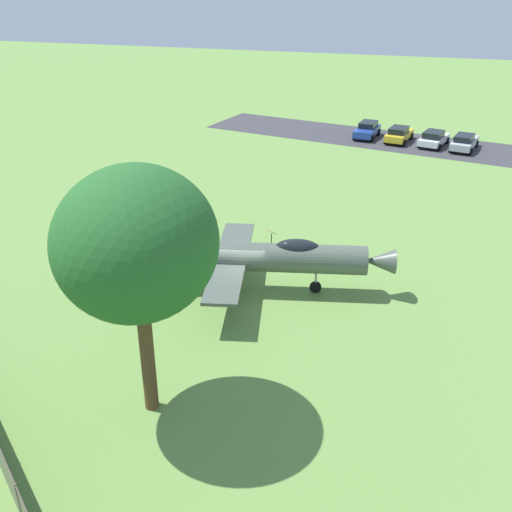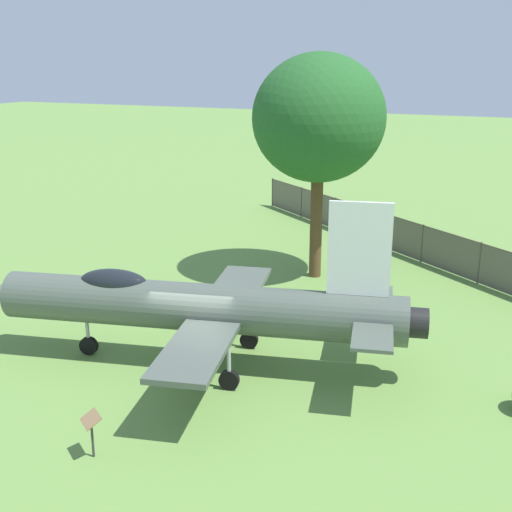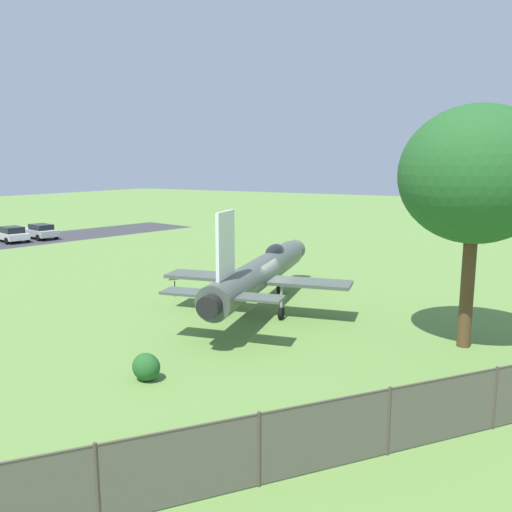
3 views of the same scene
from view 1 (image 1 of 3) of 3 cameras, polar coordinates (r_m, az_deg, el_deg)
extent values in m
plane|color=#668E42|center=(30.83, -1.25, -3.26)|extent=(200.00, 200.00, 0.00)
cube|color=#38383D|center=(60.09, 14.98, 10.52)|extent=(15.77, 43.39, 0.00)
cylinder|color=#4C564C|center=(29.95, -1.28, -0.06)|extent=(4.30, 12.56, 1.49)
cone|color=#4C564C|center=(30.11, 11.85, -0.50)|extent=(1.60, 1.85, 1.27)
cylinder|color=black|center=(31.23, -13.28, 0.34)|extent=(1.01, 0.79, 0.89)
ellipsoid|color=black|center=(29.55, 4.04, 0.87)|extent=(1.38, 2.35, 0.84)
cube|color=white|center=(29.92, -10.47, 3.90)|extent=(0.54, 1.78, 2.75)
cube|color=#4C564C|center=(32.50, -1.92, 1.74)|extent=(4.14, 2.49, 0.16)
cube|color=#4C564C|center=(27.74, -3.11, -2.77)|extent=(4.14, 2.49, 0.16)
cube|color=#4C564C|center=(32.26, -10.36, 1.77)|extent=(2.00, 1.48, 0.10)
cube|color=#4C564C|center=(29.40, -11.88, -0.85)|extent=(2.00, 1.48, 0.10)
cylinder|color=#A5A8AD|center=(30.24, 5.85, -1.80)|extent=(0.12, 0.12, 1.47)
cylinder|color=black|center=(30.58, 5.79, -3.02)|extent=(0.31, 0.63, 0.60)
cylinder|color=#A5A8AD|center=(31.76, -3.27, -0.28)|extent=(0.12, 0.12, 1.47)
cylinder|color=black|center=(32.09, -3.23, -1.46)|extent=(0.31, 0.63, 0.60)
cylinder|color=#A5A8AD|center=(29.22, -3.99, -2.77)|extent=(0.12, 0.12, 1.47)
cylinder|color=black|center=(29.58, -3.95, -4.01)|extent=(0.31, 0.63, 0.60)
cylinder|color=brown|center=(21.97, -10.56, -8.88)|extent=(0.53, 0.53, 5.27)
ellipsoid|color=#235B26|center=(19.90, -11.53, 1.22)|extent=(5.82, 5.51, 5.31)
cylinder|color=#4C4238|center=(19.87, -21.88, -21.66)|extent=(0.08, 0.08, 1.83)
ellipsoid|color=#235B26|center=(33.76, -17.33, -0.89)|extent=(1.02, 0.84, 0.95)
cylinder|color=#333333|center=(35.31, 1.51, 1.51)|extent=(0.06, 0.06, 0.90)
cube|color=olive|center=(35.08, 1.52, 2.36)|extent=(0.67, 0.72, 0.25)
cube|color=#B2B5BA|center=(59.08, 19.56, 10.30)|extent=(4.83, 2.68, 0.62)
cube|color=black|center=(58.59, 19.57, 10.76)|extent=(2.62, 1.96, 0.53)
cylinder|color=black|center=(60.74, 18.95, 10.48)|extent=(0.67, 0.34, 0.64)
cylinder|color=black|center=(60.47, 20.64, 10.16)|extent=(0.67, 0.34, 0.64)
cylinder|color=black|center=(57.87, 18.34, 9.85)|extent=(0.67, 0.34, 0.64)
cylinder|color=black|center=(57.59, 20.11, 9.51)|extent=(0.67, 0.34, 0.64)
cube|color=silver|center=(59.55, 16.87, 10.76)|extent=(4.62, 2.86, 0.57)
cube|color=black|center=(59.09, 16.85, 11.23)|extent=(2.55, 2.08, 0.58)
cylinder|color=black|center=(61.18, 16.35, 10.93)|extent=(0.67, 0.37, 0.64)
cylinder|color=black|center=(60.74, 18.08, 10.60)|extent=(0.67, 0.37, 0.64)
cylinder|color=black|center=(58.53, 15.55, 10.38)|extent=(0.67, 0.37, 0.64)
cylinder|color=black|center=(58.07, 17.35, 10.04)|extent=(0.67, 0.37, 0.64)
cube|color=gold|center=(60.26, 13.72, 11.32)|extent=(4.64, 2.54, 0.62)
cube|color=black|center=(59.80, 13.69, 11.79)|extent=(2.51, 1.89, 0.54)
cylinder|color=black|center=(61.92, 13.22, 11.45)|extent=(0.67, 0.33, 0.64)
cylinder|color=black|center=(61.51, 14.87, 11.18)|extent=(0.67, 0.33, 0.64)
cylinder|color=black|center=(59.19, 12.46, 10.88)|extent=(0.67, 0.33, 0.64)
cylinder|color=black|center=(58.77, 14.17, 10.60)|extent=(0.67, 0.33, 0.64)
cube|color=#23429E|center=(61.13, 10.72, 11.82)|extent=(4.51, 2.27, 0.67)
cube|color=black|center=(61.32, 10.85, 12.44)|extent=(2.41, 1.75, 0.54)
cylinder|color=black|center=(59.66, 11.20, 11.11)|extent=(0.66, 0.29, 0.64)
cylinder|color=black|center=(60.06, 9.50, 11.34)|extent=(0.66, 0.29, 0.64)
cylinder|color=black|center=(62.38, 11.84, 11.69)|extent=(0.66, 0.29, 0.64)
cylinder|color=black|center=(62.76, 10.21, 11.91)|extent=(0.66, 0.29, 0.64)
camera|label=2|loc=(45.98, -5.98, 18.49)|focal=45.99mm
camera|label=3|loc=(34.14, -48.56, 3.89)|focal=36.60mm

